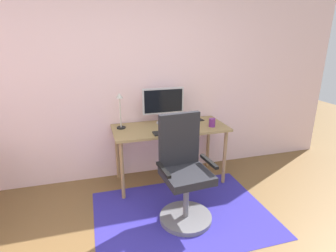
% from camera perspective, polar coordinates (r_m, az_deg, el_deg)
% --- Properties ---
extents(wall_back, '(6.00, 0.10, 2.60)m').
position_cam_1_polar(wall_back, '(3.55, -8.05, 9.61)').
color(wall_back, silver).
rests_on(wall_back, ground).
extents(area_rug, '(1.85, 1.36, 0.01)m').
position_cam_1_polar(area_rug, '(3.10, 3.04, -17.81)').
color(area_rug, '#2E2991').
rests_on(area_rug, ground).
extents(desk, '(1.42, 0.63, 0.75)m').
position_cam_1_polar(desk, '(3.43, 0.44, -1.43)').
color(desk, '#977D4D').
rests_on(desk, ground).
extents(monitor, '(0.53, 0.18, 0.46)m').
position_cam_1_polar(monitor, '(3.47, -1.01, 4.97)').
color(monitor, '#B2B2B7').
rests_on(monitor, desk).
extents(keyboard, '(0.43, 0.13, 0.02)m').
position_cam_1_polar(keyboard, '(3.19, 0.71, -1.28)').
color(keyboard, black).
rests_on(keyboard, desk).
extents(computer_mouse, '(0.06, 0.10, 0.03)m').
position_cam_1_polar(computer_mouse, '(3.30, 5.66, -0.54)').
color(computer_mouse, white).
rests_on(computer_mouse, desk).
extents(coffee_cup, '(0.08, 0.08, 0.11)m').
position_cam_1_polar(coffee_cup, '(3.44, 9.20, 0.72)').
color(coffee_cup, '#6C287B').
rests_on(coffee_cup, desk).
extents(cell_phone, '(0.10, 0.15, 0.01)m').
position_cam_1_polar(cell_phone, '(3.71, 6.57, 1.40)').
color(cell_phone, black).
rests_on(cell_phone, desk).
extents(desk_lamp, '(0.11, 0.11, 0.44)m').
position_cam_1_polar(desk_lamp, '(3.32, -10.01, 4.09)').
color(desk_lamp, black).
rests_on(desk_lamp, desk).
extents(office_chair, '(0.56, 0.54, 1.11)m').
position_cam_1_polar(office_chair, '(2.82, 3.38, -10.93)').
color(office_chair, slate).
rests_on(office_chair, ground).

